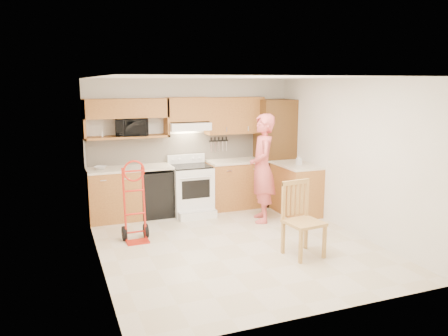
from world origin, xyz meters
TOP-DOWN VIEW (x-y plane):
  - floor at (0.00, 0.00)m, footprint 4.00×4.50m
  - ceiling at (0.00, 0.00)m, footprint 4.00×4.50m
  - wall_back at (0.00, 2.26)m, footprint 4.00×0.02m
  - wall_front at (0.00, -2.26)m, footprint 4.00×0.02m
  - wall_left at (-2.01, 0.00)m, footprint 0.02×4.50m
  - wall_right at (2.01, 0.00)m, footprint 0.02×4.50m
  - backsplash at (0.00, 2.23)m, footprint 3.92×0.03m
  - lower_cab_left at (-1.55, 1.95)m, footprint 0.90×0.60m
  - dishwasher at (-0.80, 1.95)m, footprint 0.60×0.60m
  - lower_cab_right at (0.83, 1.95)m, footprint 1.14×0.60m
  - countertop_left at (-1.25, 1.95)m, footprint 1.50×0.63m
  - countertop_right at (0.83, 1.95)m, footprint 1.14×0.63m
  - cab_return_right at (1.70, 1.15)m, footprint 0.60×1.00m
  - countertop_return at (1.70, 1.15)m, footprint 0.63×1.00m
  - pantry_tall at (1.65, 1.95)m, footprint 0.70×0.60m
  - upper_cab_left at (-1.25, 2.08)m, footprint 1.50×0.33m
  - upper_shelf_mw at (-1.25, 2.08)m, footprint 1.50×0.33m
  - upper_cab_center at (-0.12, 2.08)m, footprint 0.76×0.33m
  - upper_cab_right at (0.83, 2.08)m, footprint 1.14×0.33m
  - range_hood at (-0.12, 2.02)m, footprint 0.76×0.46m
  - knife_strip at (0.55, 2.21)m, footprint 0.40×0.05m
  - microwave at (-1.17, 2.08)m, footprint 0.61×0.45m
  - range at (-0.14, 1.79)m, footprint 0.73×0.96m
  - person at (0.89, 0.94)m, footprint 0.64×0.80m
  - hand_truck at (-1.39, 0.71)m, footprint 0.46×0.42m
  - dining_chair at (0.72, -0.76)m, footprint 0.54×0.57m
  - soap_bottle at (1.70, 1.07)m, footprint 0.09×0.09m
  - bowl at (-1.75, 1.95)m, footprint 0.28×0.28m

SIDE VIEW (x-z plane):
  - floor at x=0.00m, z-range -0.02..0.00m
  - dishwasher at x=-0.80m, z-range 0.00..0.85m
  - lower_cab_left at x=-1.55m, z-range 0.00..0.90m
  - lower_cab_right at x=0.83m, z-range 0.00..0.90m
  - cab_return_right at x=1.70m, z-range 0.00..0.90m
  - dining_chair at x=0.72m, z-range 0.00..1.06m
  - range at x=-0.14m, z-range 0.00..1.08m
  - hand_truck at x=-1.39m, z-range 0.00..1.15m
  - countertop_left at x=-1.25m, z-range 0.90..0.94m
  - countertop_right at x=0.83m, z-range 0.90..0.94m
  - countertop_return at x=1.70m, z-range 0.90..0.94m
  - person at x=0.89m, z-range 0.00..1.90m
  - bowl at x=-1.75m, z-range 0.94..0.99m
  - soap_bottle at x=1.70m, z-range 0.94..1.13m
  - pantry_tall at x=1.65m, z-range 0.00..2.10m
  - backsplash at x=0.00m, z-range 0.92..1.48m
  - knife_strip at x=0.55m, z-range 1.09..1.39m
  - wall_back at x=0.00m, z-range 0.00..2.50m
  - wall_front at x=0.00m, z-range 0.00..2.50m
  - wall_left at x=-2.01m, z-range 0.00..2.50m
  - wall_right at x=2.01m, z-range 0.00..2.50m
  - upper_shelf_mw at x=-1.25m, z-range 1.45..1.49m
  - range_hood at x=-0.12m, z-range 1.56..1.70m
  - microwave at x=-1.17m, z-range 1.49..1.81m
  - upper_cab_right at x=0.83m, z-range 1.45..2.15m
  - upper_cab_center at x=-0.12m, z-range 1.72..2.16m
  - upper_cab_left at x=-1.25m, z-range 1.81..2.15m
  - ceiling at x=0.00m, z-range 2.50..2.52m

